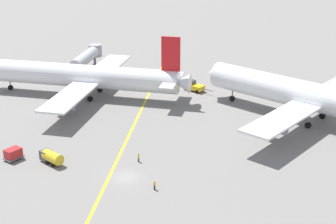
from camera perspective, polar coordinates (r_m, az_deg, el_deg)
name	(u,v)px	position (r m, az deg, el deg)	size (l,w,h in m)	color
ground_plane	(126,177)	(86.34, -4.80, -7.35)	(600.00, 600.00, 0.00)	slate
taxiway_stripe	(121,151)	(95.47, -5.29, -4.42)	(0.50, 120.00, 0.01)	yellow
airliner_at_gate_left	(83,76)	(124.06, -9.63, 4.00)	(53.83, 45.99, 15.90)	silver
airliner_being_pushed	(305,95)	(111.12, 15.27, 1.82)	(43.87, 42.07, 15.96)	white
pushback_tug	(194,86)	(127.46, 2.93, 2.94)	(7.47, 6.04, 2.85)	gold
gse_fuel_bowser_stubby	(51,157)	(92.33, -13.10, -4.94)	(5.05, 4.44, 2.40)	gold
gse_container_dolly_flat	(13,154)	(95.58, -17.10, -4.53)	(3.59, 3.88, 2.15)	slate
ground_crew_ramp_agent_by_cones	(155,185)	(82.03, -1.53, -8.26)	(0.36, 0.36, 1.62)	black
ground_crew_wing_walker_right	(139,157)	(90.82, -3.35, -5.15)	(0.36, 0.36, 1.71)	#2D3351
jet_bridge	(88,56)	(145.48, -9.03, 6.27)	(5.41, 18.88, 5.99)	#B7B7BC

